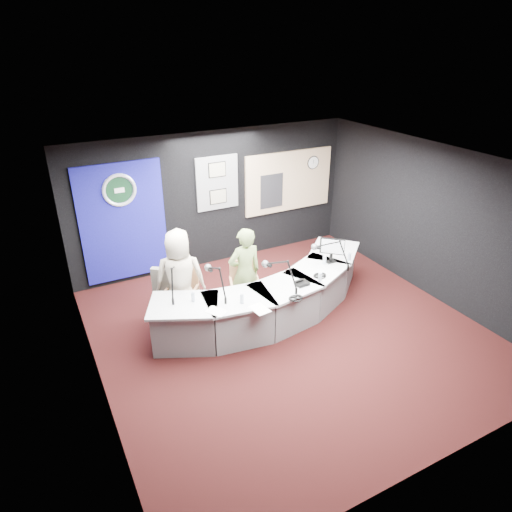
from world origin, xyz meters
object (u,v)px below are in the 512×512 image
armchair_right (245,292)px  person_man (180,278)px  armchair_left (182,296)px  person_woman (245,273)px  broadcast_desk (270,298)px

armchair_right → person_man: 1.16m
armchair_left → armchair_right: size_ratio=1.15×
person_woman → broadcast_desk: bearing=142.5°
broadcast_desk → armchair_left: bearing=158.5°
armchair_left → person_man: person_man is taller
broadcast_desk → person_man: (-1.40, 0.55, 0.47)m
person_woman → armchair_left: bearing=-14.6°
broadcast_desk → armchair_right: armchair_right is taller
armchair_left → armchair_right: bearing=24.4°
armchair_right → broadcast_desk: bearing=-18.5°
person_man → person_woman: bearing=-174.8°
armchair_left → person_man: bearing=0.0°
broadcast_desk → person_man: person_man is taller
armchair_left → person_man: (0.00, 0.00, 0.34)m
armchair_right → person_man: size_ratio=0.52×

